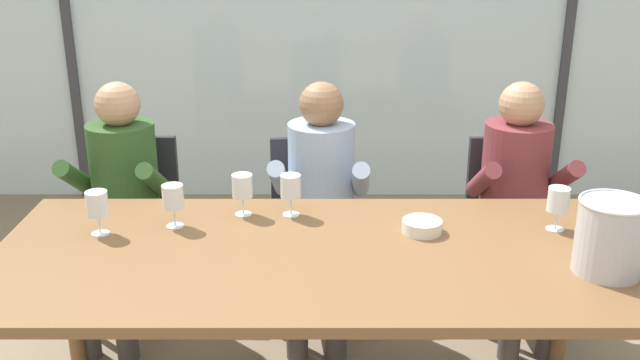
# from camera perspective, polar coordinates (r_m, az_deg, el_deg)

# --- Properties ---
(ground) EXTENTS (14.00, 14.00, 0.00)m
(ground) POSITION_cam_1_polar(r_m,az_deg,el_deg) (3.87, 0.04, -9.56)
(ground) COLOR #847056
(window_glass_panel) EXTENTS (7.59, 0.03, 2.60)m
(window_glass_panel) POSITION_cam_1_polar(r_m,az_deg,el_deg) (4.98, 0.11, 12.99)
(window_glass_panel) COLOR silver
(window_glass_panel) RESTS_ON ground
(window_mullion_left) EXTENTS (0.06, 0.06, 2.60)m
(window_mullion_left) POSITION_cam_1_polar(r_m,az_deg,el_deg) (5.25, -19.34, 12.26)
(window_mullion_left) COLOR #38383D
(window_mullion_left) RESTS_ON ground
(window_mullion_right) EXTENTS (0.06, 0.06, 2.60)m
(window_mullion_right) POSITION_cam_1_polar(r_m,az_deg,el_deg) (5.24, 19.58, 12.23)
(window_mullion_right) COLOR #38383D
(window_mullion_right) RESTS_ON ground
(hillside_vineyard) EXTENTS (13.59, 2.40, 1.75)m
(hillside_vineyard) POSITION_cam_1_polar(r_m,az_deg,el_deg) (8.08, 0.16, 12.70)
(hillside_vineyard) COLOR #568942
(hillside_vineyard) RESTS_ON ground
(dining_table) EXTENTS (2.39, 1.04, 0.77)m
(dining_table) POSITION_cam_1_polar(r_m,az_deg,el_deg) (2.66, -0.03, -7.04)
(dining_table) COLOR brown
(dining_table) RESTS_ON ground
(chair_near_curtain) EXTENTS (0.45, 0.45, 0.89)m
(chair_near_curtain) POSITION_cam_1_polar(r_m,az_deg,el_deg) (3.72, -14.37, -2.51)
(chair_near_curtain) COLOR #232328
(chair_near_curtain) RESTS_ON ground
(chair_left_of_center) EXTENTS (0.48, 0.48, 0.89)m
(chair_left_of_center) POSITION_cam_1_polar(r_m,az_deg,el_deg) (3.59, -0.26, -2.70)
(chair_left_of_center) COLOR #232328
(chair_left_of_center) RESTS_ON ground
(chair_center) EXTENTS (0.46, 0.46, 0.89)m
(chair_center) POSITION_cam_1_polar(r_m,az_deg,el_deg) (3.73, 15.24, -2.58)
(chair_center) COLOR #232328
(chair_center) RESTS_ON ground
(person_olive_shirt) EXTENTS (0.49, 0.63, 1.21)m
(person_olive_shirt) POSITION_cam_1_polar(r_m,az_deg,el_deg) (3.52, -15.45, -0.95)
(person_olive_shirt) COLOR #2D5123
(person_olive_shirt) RESTS_ON ground
(person_pale_blue_shirt) EXTENTS (0.48, 0.62, 1.21)m
(person_pale_blue_shirt) POSITION_cam_1_polar(r_m,az_deg,el_deg) (3.39, 0.25, -1.01)
(person_pale_blue_shirt) COLOR #9EB2D1
(person_pale_blue_shirt) RESTS_ON ground
(person_maroon_top) EXTENTS (0.48, 0.62, 1.21)m
(person_maroon_top) POSITION_cam_1_polar(r_m,az_deg,el_deg) (3.51, 15.78, -0.99)
(person_maroon_top) COLOR brown
(person_maroon_top) RESTS_ON ground
(ice_bucket_primary) EXTENTS (0.24, 0.24, 0.26)m
(ice_bucket_primary) POSITION_cam_1_polar(r_m,az_deg,el_deg) (2.62, 22.38, -4.18)
(ice_bucket_primary) COLOR #B7B7BC
(ice_bucket_primary) RESTS_ON dining_table
(tasting_bowl) EXTENTS (0.15, 0.15, 0.05)m
(tasting_bowl) POSITION_cam_1_polar(r_m,az_deg,el_deg) (2.80, 8.35, -3.68)
(tasting_bowl) COLOR silver
(tasting_bowl) RESTS_ON dining_table
(wine_glass_by_left_taster) EXTENTS (0.08, 0.08, 0.17)m
(wine_glass_by_left_taster) POSITION_cam_1_polar(r_m,az_deg,el_deg) (2.85, -17.14, -1.94)
(wine_glass_by_left_taster) COLOR silver
(wine_glass_by_left_taster) RESTS_ON dining_table
(wine_glass_near_bucket) EXTENTS (0.08, 0.08, 0.17)m
(wine_glass_near_bucket) POSITION_cam_1_polar(r_m,az_deg,el_deg) (2.90, -2.14, -0.65)
(wine_glass_near_bucket) COLOR silver
(wine_glass_near_bucket) RESTS_ON dining_table
(wine_glass_center_pour) EXTENTS (0.08, 0.08, 0.17)m
(wine_glass_center_pour) POSITION_cam_1_polar(r_m,az_deg,el_deg) (2.91, -6.00, -0.53)
(wine_glass_center_pour) COLOR silver
(wine_glass_center_pour) RESTS_ON dining_table
(wine_glass_by_right_taster) EXTENTS (0.08, 0.08, 0.17)m
(wine_glass_by_right_taster) POSITION_cam_1_polar(r_m,az_deg,el_deg) (2.91, 18.69, -1.67)
(wine_glass_by_right_taster) COLOR silver
(wine_glass_by_right_taster) RESTS_ON dining_table
(wine_glass_spare_empty) EXTENTS (0.08, 0.08, 0.17)m
(wine_glass_spare_empty) POSITION_cam_1_polar(r_m,az_deg,el_deg) (2.84, -11.43, -1.45)
(wine_glass_spare_empty) COLOR silver
(wine_glass_spare_empty) RESTS_ON dining_table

